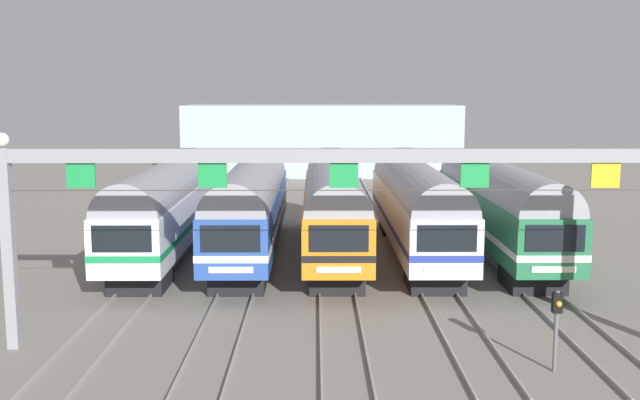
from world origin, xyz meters
The scene contains 10 objects.
ground_plane centered at (0.00, 0.00, 0.00)m, with size 160.00×160.00×0.00m, color gray.
track_bed centered at (0.00, 17.00, 0.07)m, with size 18.02×70.00×0.15m.
commuter_train_white centered at (-8.26, 0.00, 2.69)m, with size 2.88×18.06×5.05m.
commuter_train_blue centered at (-4.13, -0.01, 2.69)m, with size 2.88×18.06×4.77m.
commuter_train_orange centered at (0.00, 0.00, 2.69)m, with size 2.88×18.06×5.05m.
commuter_train_silver centered at (4.13, 0.00, 2.69)m, with size 2.88×18.06×5.05m.
commuter_train_green centered at (8.26, -0.01, 2.69)m, with size 2.88×18.06×4.77m.
catenary_gantry centered at (0.00, -13.50, 5.25)m, with size 21.76×0.44×6.97m.
yard_signal_mast centered at (6.19, -15.68, 1.73)m, with size 0.28×0.35×2.46m.
maintenance_building centered at (-0.22, 38.00, 3.45)m, with size 26.83×10.00×6.91m, color #9EB2B7.
Camera 1 is at (-0.90, -36.53, 8.24)m, focal length 41.41 mm.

